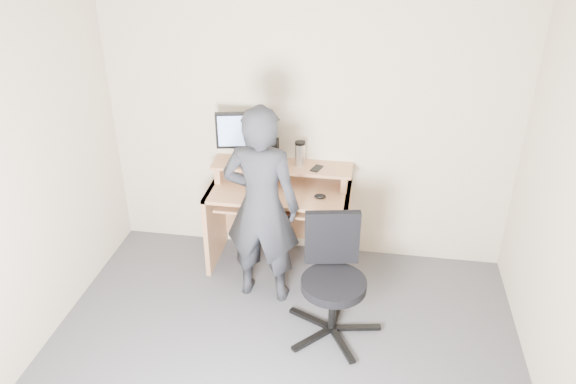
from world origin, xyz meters
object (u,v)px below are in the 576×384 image
(office_chair, at_px, (333,273))
(person, at_px, (262,207))
(desk, at_px, (281,206))
(monitor, at_px, (245,134))

(office_chair, relative_size, person, 0.55)
(desk, xyz_separation_m, person, (-0.06, -0.52, 0.28))
(desk, distance_m, person, 0.59)
(office_chair, bearing_deg, person, 140.71)
(monitor, relative_size, person, 0.29)
(desk, relative_size, office_chair, 1.31)
(office_chair, bearing_deg, monitor, 122.68)
(desk, xyz_separation_m, office_chair, (0.53, -0.84, -0.05))
(desk, relative_size, person, 0.73)
(person, bearing_deg, office_chair, 155.66)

